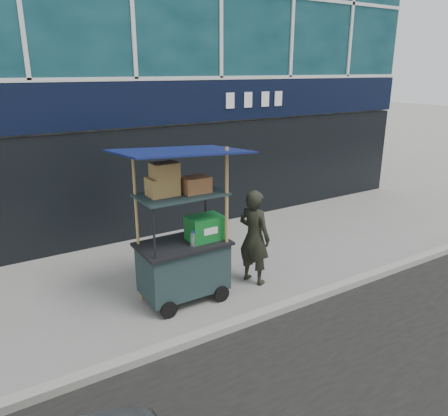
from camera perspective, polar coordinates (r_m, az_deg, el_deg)
ground at (r=6.85m, az=2.52°, el=-13.92°), size 80.00×80.00×0.00m
curb at (r=6.68m, az=3.53°, el=-14.24°), size 80.00×0.18×0.12m
vendor_cart at (r=6.95m, az=-5.23°, el=-5.21°), size 1.89×1.33×2.54m
vendor_man at (r=7.52m, az=3.96°, el=-3.80°), size 0.58×0.71×1.67m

